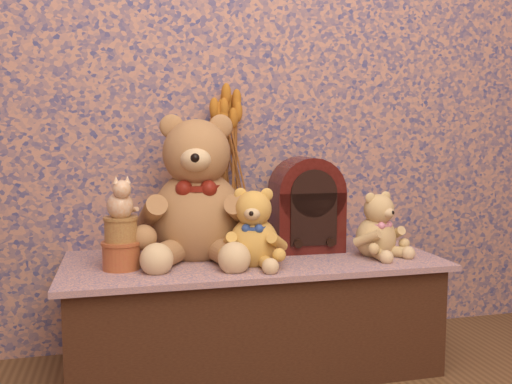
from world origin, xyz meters
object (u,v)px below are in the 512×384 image
Objects in this scene: cathedral_radio at (306,204)px; cat_figurine at (120,196)px; teddy_small at (376,221)px; ceramic_vase at (227,219)px; teddy_medium at (254,224)px; teddy_large at (197,181)px; biscuit_tin_lower at (121,256)px.

cat_figurine is (-0.68, -0.14, 0.06)m from cathedral_radio.
cat_figurine is at bearing 157.87° from teddy_small.
cathedral_radio is (-0.21, 0.16, 0.05)m from teddy_small.
cat_figurine is at bearing -166.61° from cathedral_radio.
teddy_small reaches higher than ceramic_vase.
teddy_small is (0.46, 0.03, -0.02)m from teddy_medium.
teddy_large is 3.91× the size of cat_figurine.
teddy_medium is at bearing 162.43° from teddy_small.
teddy_large reaches higher than ceramic_vase.
cathedral_radio is 1.58× the size of ceramic_vase.
teddy_large is 0.24m from ceramic_vase.
ceramic_vase is at bearing 54.99° from teddy_large.
teddy_large reaches higher than teddy_small.
cat_figurine is (-0.40, -0.25, 0.13)m from ceramic_vase.
biscuit_tin_lower is 0.88× the size of cat_figurine.
teddy_medium is 1.25× the size of ceramic_vase.
ceramic_vase is at bearing 160.74° from cathedral_radio.
teddy_large is 2.44× the size of ceramic_vase.
teddy_large is 1.94× the size of teddy_medium.
teddy_medium is 0.79× the size of cathedral_radio.
ceramic_vase is 0.47m from biscuit_tin_lower.
ceramic_vase is (-0.28, 0.11, -0.06)m from cathedral_radio.
teddy_small is 0.56m from ceramic_vase.
teddy_large is 0.27m from teddy_medium.
teddy_large is 0.66m from teddy_small.
teddy_small is 1.79× the size of cat_figurine.
cathedral_radio reaches higher than teddy_medium.
cat_figurine is at bearing -166.89° from teddy_medium.
teddy_large is at bearing -134.76° from ceramic_vase.
teddy_medium is at bearing -83.00° from ceramic_vase.
teddy_medium is 1.12× the size of teddy_small.
teddy_medium is 0.31m from cathedral_radio.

